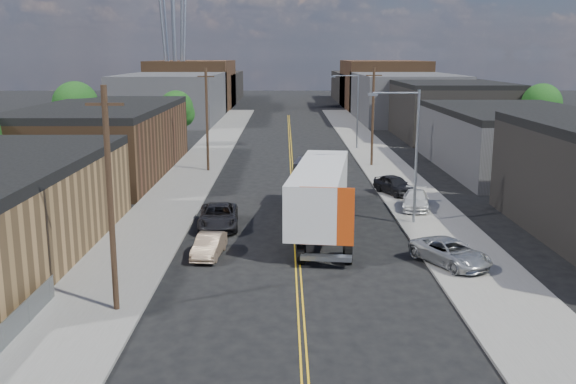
{
  "coord_description": "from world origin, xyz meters",
  "views": [
    {
      "loc": [
        -0.71,
        -16.84,
        11.21
      ],
      "look_at": [
        -0.5,
        23.79,
        2.5
      ],
      "focal_mm": 40.0,
      "sensor_mm": 36.0,
      "label": 1
    }
  ],
  "objects_px": {
    "car_left_b": "(209,246)",
    "car_left_c": "(218,216)",
    "car_right_lot_c": "(395,185)",
    "semi_truck": "(318,190)",
    "car_right_lot_a": "(451,252)",
    "car_right_lot_b": "(416,200)"
  },
  "relations": [
    {
      "from": "car_left_c",
      "to": "car_right_lot_c",
      "type": "height_order",
      "value": "car_right_lot_c"
    },
    {
      "from": "car_right_lot_a",
      "to": "car_left_c",
      "type": "bearing_deg",
      "value": 120.07
    },
    {
      "from": "car_left_b",
      "to": "car_left_c",
      "type": "bearing_deg",
      "value": 96.86
    },
    {
      "from": "semi_truck",
      "to": "car_right_lot_a",
      "type": "bearing_deg",
      "value": -42.82
    },
    {
      "from": "semi_truck",
      "to": "car_left_c",
      "type": "distance_m",
      "value": 6.83
    },
    {
      "from": "car_right_lot_a",
      "to": "car_right_lot_b",
      "type": "bearing_deg",
      "value": 58.4
    },
    {
      "from": "car_left_c",
      "to": "car_right_lot_b",
      "type": "distance_m",
      "value": 14.77
    },
    {
      "from": "car_right_lot_b",
      "to": "car_right_lot_c",
      "type": "relative_size",
      "value": 1.01
    },
    {
      "from": "car_left_b",
      "to": "car_right_lot_c",
      "type": "height_order",
      "value": "car_right_lot_c"
    },
    {
      "from": "semi_truck",
      "to": "car_right_lot_c",
      "type": "relative_size",
      "value": 3.89
    },
    {
      "from": "car_left_b",
      "to": "car_right_lot_b",
      "type": "distance_m",
      "value": 17.67
    },
    {
      "from": "car_right_lot_b",
      "to": "car_left_b",
      "type": "bearing_deg",
      "value": -130.22
    },
    {
      "from": "car_left_c",
      "to": "car_right_lot_a",
      "type": "bearing_deg",
      "value": -35.4
    },
    {
      "from": "car_left_b",
      "to": "car_right_lot_a",
      "type": "bearing_deg",
      "value": -2.33
    },
    {
      "from": "car_right_lot_c",
      "to": "semi_truck",
      "type": "bearing_deg",
      "value": -147.19
    },
    {
      "from": "car_right_lot_b",
      "to": "car_left_c",
      "type": "bearing_deg",
      "value": -149.8
    },
    {
      "from": "car_left_b",
      "to": "car_left_c",
      "type": "distance_m",
      "value": 6.22
    },
    {
      "from": "semi_truck",
      "to": "car_right_lot_b",
      "type": "distance_m",
      "value": 8.93
    },
    {
      "from": "car_right_lot_a",
      "to": "car_right_lot_b",
      "type": "xyz_separation_m",
      "value": [
        0.71,
        12.84,
        -0.02
      ]
    },
    {
      "from": "car_left_b",
      "to": "car_right_lot_b",
      "type": "relative_size",
      "value": 0.87
    },
    {
      "from": "car_left_c",
      "to": "car_right_lot_a",
      "type": "distance_m",
      "value": 15.59
    },
    {
      "from": "car_right_lot_a",
      "to": "car_right_lot_b",
      "type": "distance_m",
      "value": 12.85
    }
  ]
}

